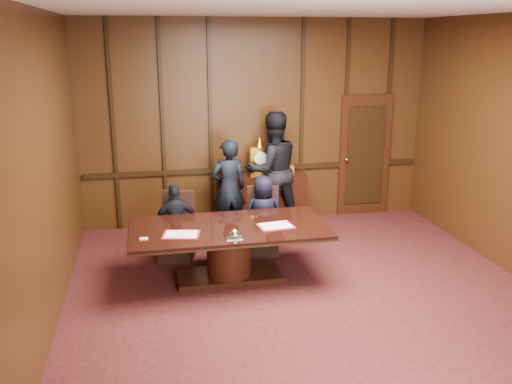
% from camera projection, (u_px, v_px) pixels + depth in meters
% --- Properties ---
extents(room, '(7.00, 7.04, 3.50)m').
position_uv_depth(room, '(322.00, 169.00, 6.19)').
color(room, '#340E11').
rests_on(room, ground).
extents(sideboard, '(1.60, 0.45, 1.54)m').
position_uv_depth(sideboard, '(259.00, 197.00, 9.46)').
color(sideboard, black).
rests_on(sideboard, ground).
extents(conference_table, '(2.62, 1.32, 0.76)m').
position_uv_depth(conference_table, '(229.00, 244.00, 7.25)').
color(conference_table, black).
rests_on(conference_table, ground).
extents(folder_left, '(0.52, 0.42, 0.02)m').
position_uv_depth(folder_left, '(181.00, 235.00, 6.86)').
color(folder_left, '#B71028').
rests_on(folder_left, conference_table).
extents(folder_right, '(0.50, 0.38, 0.02)m').
position_uv_depth(folder_right, '(276.00, 226.00, 7.18)').
color(folder_right, '#B71028').
rests_on(folder_right, conference_table).
extents(inkstand, '(0.20, 0.14, 0.12)m').
position_uv_depth(inkstand, '(234.00, 234.00, 6.74)').
color(inkstand, white).
rests_on(inkstand, conference_table).
extents(notepad, '(0.11, 0.08, 0.01)m').
position_uv_depth(notepad, '(144.00, 239.00, 6.72)').
color(notepad, '#FAD47A').
rests_on(notepad, conference_table).
extents(chair_left, '(0.59, 0.59, 0.99)m').
position_uv_depth(chair_left, '(177.00, 239.00, 8.01)').
color(chair_left, black).
rests_on(chair_left, ground).
extents(chair_right, '(0.57, 0.57, 0.99)m').
position_uv_depth(chair_right, '(263.00, 233.00, 8.26)').
color(chair_right, black).
rests_on(chair_right, ground).
extents(signatory_left, '(0.71, 0.38, 1.16)m').
position_uv_depth(signatory_left, '(176.00, 223.00, 7.86)').
color(signatory_left, black).
rests_on(signatory_left, ground).
extents(signatory_right, '(0.62, 0.42, 1.22)m').
position_uv_depth(signatory_right, '(263.00, 215.00, 8.10)').
color(signatory_right, black).
rests_on(signatory_right, ground).
extents(witness_left, '(0.63, 0.46, 1.61)m').
position_uv_depth(witness_left, '(229.00, 188.00, 8.82)').
color(witness_left, black).
rests_on(witness_left, ground).
extents(witness_right, '(1.08, 0.91, 2.00)m').
position_uv_depth(witness_right, '(273.00, 170.00, 9.21)').
color(witness_right, black).
rests_on(witness_right, ground).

